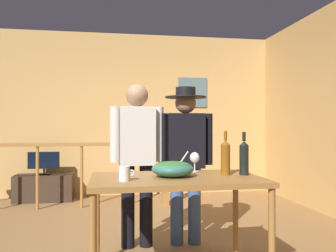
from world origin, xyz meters
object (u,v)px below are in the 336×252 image
Objects in this scene: flat_screen_tv at (44,161)px; wine_bottle_amber at (225,157)px; tv_console at (44,188)px; person_standing_right at (186,152)px; stair_railing at (94,164)px; framed_picture at (193,92)px; salad_bowl at (173,168)px; mug_white at (125,174)px; person_standing_left at (137,152)px; wine_bottle_dark at (244,157)px; serving_table at (176,187)px; wine_glass at (195,158)px.

wine_bottle_amber is at bearing -57.78° from flat_screen_tv.
tv_console is 0.57× the size of person_standing_right.
framed_picture is at bearing 27.85° from stair_railing.
salad_bowl is (1.52, -3.18, 0.65)m from tv_console.
person_standing_right is at bearing -61.64° from stair_railing.
framed_picture is 2.98m from tv_console.
person_standing_right is at bearing 54.72° from mug_white.
stair_railing reaches higher than flat_screen_tv.
person_standing_left is at bearing 132.36° from wine_bottle_amber.
salad_bowl is 0.94× the size of wine_bottle_dark.
wine_bottle_dark is 0.82m from person_standing_right.
person_standing_right is (1.79, -2.42, 0.72)m from tv_console.
wine_bottle_dark is (0.57, 0.03, 0.22)m from serving_table.
framed_picture is 2.24m from stair_railing.
wine_bottle_amber is (1.96, -3.11, 0.30)m from flat_screen_tv.
flat_screen_tv is 2.73m from person_standing_left.
mug_white is (-0.83, -0.19, -0.09)m from wine_bottle_amber.
serving_table is 0.82× the size of person_standing_left.
framed_picture reaches higher than stair_railing.
wine_bottle_amber is at bearing 6.94° from serving_table.
wine_bottle_amber is 0.15m from wine_bottle_dark.
wine_glass reaches higher than serving_table.
serving_table is 0.15m from salad_bowl.
stair_railing is 2.41× the size of serving_table.
wine_bottle_dark is (0.34, -0.29, 0.03)m from wine_glass.
wine_bottle_amber is 0.23× the size of person_standing_right.
person_standing_left is at bearing -61.74° from tv_console.
framed_picture is 3.58m from wine_bottle_amber.
wine_glass is at bearing 50.50° from salad_bowl.
serving_table is at bearing -63.99° from flat_screen_tv.
stair_railing is 3.53× the size of tv_console.
tv_console is 0.56× the size of person_standing_left.
wine_glass is at bearing 125.77° from wine_bottle_amber.
person_standing_right reaches higher than wine_glass.
person_standing_left reaches higher than flat_screen_tv.
salad_bowl is at bearing -178.80° from wine_bottle_dark.
tv_console is 3.78m from wine_bottle_amber.
person_standing_left is (1.30, -2.42, 0.72)m from tv_console.
framed_picture is at bearing 6.60° from tv_console.
mug_white is (-0.63, -0.46, -0.06)m from wine_glass.
wine_glass is (0.23, 0.32, 0.19)m from serving_table.
serving_table reaches higher than flat_screen_tv.
mug_white is (1.14, -3.34, 0.63)m from tv_console.
tv_console is at bearing 115.79° from serving_table.
wine_bottle_dark is at bearing -40.46° from wine_glass.
wine_bottle_amber is 0.85m from mug_white.
tv_console is 3.45m from wine_glass.
flat_screen_tv is 3.50m from mug_white.
wine_glass is at bearing 36.07° from mug_white.
stair_railing is 2.01× the size of person_standing_right.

